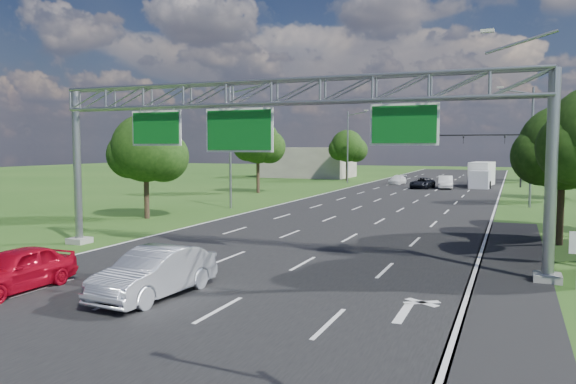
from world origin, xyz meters
The scene contains 19 objects.
ground centered at (0.00, 30.00, 0.00)m, with size 220.00×220.00×0.00m, color #244A16.
road centered at (0.00, 30.00, 0.00)m, with size 18.00×180.00×0.02m, color black.
road_flare centered at (10.20, 14.00, 0.00)m, with size 3.00×30.00×0.02m, color black.
sign_gantry centered at (0.33, 12.00, 6.89)m, with size 23.50×1.00×9.56m.
traffic_signal centered at (7.48, 65.00, 5.17)m, with size 12.21×0.24×7.00m.
streetlight_l_near centered at (-11.30, 30.00, 5.58)m, with size 2.97×0.22×10.16m.
streetlight_l_far centered at (-11.30, 65.00, 5.58)m, with size 2.97×0.22×10.16m.
streetlight_r_mid centered at (11.30, 40.00, 5.58)m, with size 2.97×0.22×10.16m.
tree_verge_la centered at (-13.92, 22.04, 4.76)m, with size 5.76×4.80×7.40m.
tree_verge_lb centered at (-15.92, 45.04, 5.41)m, with size 5.76×4.80×8.06m.
tree_verge_lc centered at (-12.92, 70.04, 4.98)m, with size 5.76×4.80×7.62m.
tree_verge_re centered at (14.08, 78.04, 5.20)m, with size 5.76×4.80×7.84m.
building_left centered at (-22.00, 78.00, 2.50)m, with size 14.00×10.00×5.00m, color gray.
red_coupe centered at (-5.99, 3.39, 0.78)m, with size 1.84×4.58×1.56m, color red.
silver_sedan centered at (-1.00, 4.62, 0.83)m, with size 1.76×5.06×1.67m, color silver.
car_queue_a centered at (-4.50, 65.21, 0.61)m, with size 1.71×4.21×1.22m, color white.
car_queue_b centered at (-0.19, 58.72, 0.65)m, with size 2.17×4.71×1.31m, color black.
car_queue_d centered at (2.50, 59.25, 0.79)m, with size 1.66×4.77×1.57m, color silver.
box_truck centered at (6.38, 64.10, 1.51)m, with size 3.08×8.54×3.15m.
Camera 1 is at (10.21, -11.06, 5.09)m, focal length 35.00 mm.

